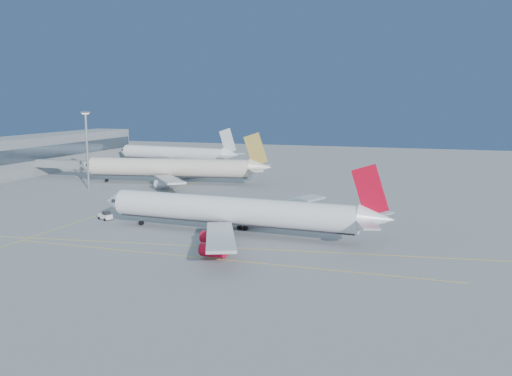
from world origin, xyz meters
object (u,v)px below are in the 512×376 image
(light_mast, at_px, (87,144))
(airliner_third, at_px, (176,154))
(airliner_virgin, at_px, (237,212))
(pushback_tug, at_px, (106,216))
(airliner_etihad, at_px, (173,168))

(light_mast, bearing_deg, airliner_third, 93.47)
(airliner_virgin, relative_size, airliner_third, 1.07)
(pushback_tug, bearing_deg, airliner_virgin, 18.87)
(airliner_third, distance_m, pushback_tug, 119.34)
(pushback_tug, bearing_deg, airliner_etihad, 126.08)
(airliner_etihad, distance_m, pushback_tug, 62.55)
(airliner_virgin, xyz_separation_m, pushback_tug, (-36.71, 4.01, -4.18))
(airliner_etihad, relative_size, airliner_third, 1.09)
(airliner_third, bearing_deg, airliner_etihad, -56.54)
(airliner_virgin, relative_size, airliner_etihad, 0.98)
(pushback_tug, height_order, light_mast, light_mast)
(pushback_tug, bearing_deg, light_mast, 154.38)
(pushback_tug, xyz_separation_m, light_mast, (-32.47, 39.71, 14.26))
(airliner_etihad, distance_m, airliner_third, 57.88)
(airliner_third, bearing_deg, airliner_virgin, -50.12)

